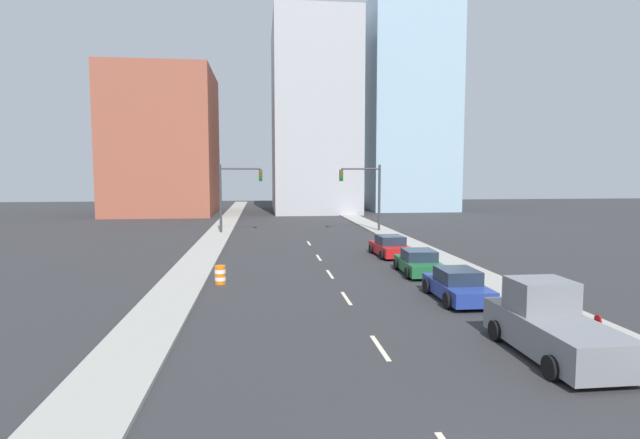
# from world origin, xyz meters

# --- Properties ---
(sidewalk_left) EXTENTS (2.35, 93.54, 0.14)m
(sidewalk_left) POSITION_xyz_m (-7.84, 46.77, 0.07)
(sidewalk_left) COLOR #9E9B93
(sidewalk_left) RESTS_ON ground
(sidewalk_right) EXTENTS (2.35, 93.54, 0.14)m
(sidewalk_right) POSITION_xyz_m (7.84, 46.77, 0.07)
(sidewalk_right) COLOR #9E9B93
(sidewalk_right) RESTS_ON ground
(lane_stripe_at_9m) EXTENTS (0.16, 2.40, 0.01)m
(lane_stripe_at_9m) POSITION_xyz_m (0.00, 8.55, 0.00)
(lane_stripe_at_9m) COLOR beige
(lane_stripe_at_9m) RESTS_ON ground
(lane_stripe_at_15m) EXTENTS (0.16, 2.40, 0.01)m
(lane_stripe_at_15m) POSITION_xyz_m (0.00, 15.04, 0.00)
(lane_stripe_at_15m) COLOR beige
(lane_stripe_at_15m) RESTS_ON ground
(lane_stripe_at_21m) EXTENTS (0.16, 2.40, 0.01)m
(lane_stripe_at_21m) POSITION_xyz_m (0.00, 20.53, 0.00)
(lane_stripe_at_21m) COLOR beige
(lane_stripe_at_21m) RESTS_ON ground
(lane_stripe_at_26m) EXTENTS (0.16, 2.40, 0.01)m
(lane_stripe_at_26m) POSITION_xyz_m (0.00, 26.12, 0.00)
(lane_stripe_at_26m) COLOR beige
(lane_stripe_at_26m) RESTS_ON ground
(lane_stripe_at_33m) EXTENTS (0.16, 2.40, 0.01)m
(lane_stripe_at_33m) POSITION_xyz_m (0.00, 33.21, 0.00)
(lane_stripe_at_33m) COLOR beige
(lane_stripe_at_33m) RESTS_ON ground
(building_brick_left) EXTENTS (14.00, 16.00, 19.72)m
(building_brick_left) POSITION_xyz_m (-17.34, 65.56, 9.86)
(building_brick_left) COLOR #9E513D
(building_brick_left) RESTS_ON ground
(building_office_center) EXTENTS (12.00, 20.00, 27.96)m
(building_office_center) POSITION_xyz_m (4.01, 69.56, 13.98)
(building_office_center) COLOR #A8A8AD
(building_office_center) RESTS_ON ground
(building_glass_right) EXTENTS (13.00, 20.00, 32.12)m
(building_glass_right) POSITION_xyz_m (19.03, 73.56, 16.06)
(building_glass_right) COLOR #99B7CC
(building_glass_right) RESTS_ON ground
(traffic_signal_left) EXTENTS (4.05, 0.35, 6.51)m
(traffic_signal_left) POSITION_xyz_m (-6.52, 40.65, 4.18)
(traffic_signal_left) COLOR #38383D
(traffic_signal_left) RESTS_ON ground
(traffic_signal_right) EXTENTS (4.05, 0.35, 6.51)m
(traffic_signal_right) POSITION_xyz_m (6.49, 40.65, 4.18)
(traffic_signal_right) COLOR #38383D
(traffic_signal_right) RESTS_ON ground
(traffic_barrel) EXTENTS (0.56, 0.56, 0.95)m
(traffic_barrel) POSITION_xyz_m (-5.90, 18.67, 0.47)
(traffic_barrel) COLOR orange
(traffic_barrel) RESTS_ON ground
(fire_hydrant) EXTENTS (0.26, 0.26, 0.84)m
(fire_hydrant) POSITION_xyz_m (7.53, 8.53, 0.41)
(fire_hydrant) COLOR red
(fire_hydrant) RESTS_ON ground
(pickup_truck_gray) EXTENTS (2.36, 5.27, 2.24)m
(pickup_truck_gray) POSITION_xyz_m (5.09, 7.31, 0.90)
(pickup_truck_gray) COLOR slate
(pickup_truck_gray) RESTS_ON ground
(sedan_blue) EXTENTS (2.14, 4.44, 1.41)m
(sedan_blue) POSITION_xyz_m (4.84, 14.13, 0.65)
(sedan_blue) COLOR navy
(sedan_blue) RESTS_ON ground
(sedan_green) EXTENTS (2.31, 4.37, 1.36)m
(sedan_green) POSITION_xyz_m (4.98, 20.03, 0.63)
(sedan_green) COLOR #1E6033
(sedan_green) RESTS_ON ground
(sedan_red) EXTENTS (2.32, 4.47, 1.40)m
(sedan_red) POSITION_xyz_m (4.95, 26.23, 0.64)
(sedan_red) COLOR red
(sedan_red) RESTS_ON ground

